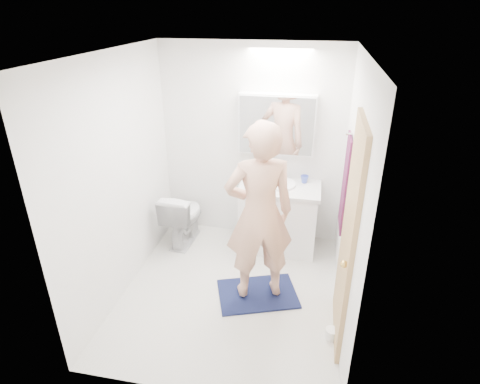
% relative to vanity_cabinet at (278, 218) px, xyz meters
% --- Properties ---
extents(floor, '(2.50, 2.50, 0.00)m').
position_rel_vanity_cabinet_xyz_m(floor, '(-0.39, -0.96, -0.39)').
color(floor, silver).
rests_on(floor, ground).
extents(ceiling, '(2.50, 2.50, 0.00)m').
position_rel_vanity_cabinet_xyz_m(ceiling, '(-0.39, -0.96, 2.01)').
color(ceiling, white).
rests_on(ceiling, floor).
extents(wall_back, '(2.50, 0.00, 2.50)m').
position_rel_vanity_cabinet_xyz_m(wall_back, '(-0.39, 0.29, 0.81)').
color(wall_back, white).
rests_on(wall_back, floor).
extents(wall_front, '(2.50, 0.00, 2.50)m').
position_rel_vanity_cabinet_xyz_m(wall_front, '(-0.39, -2.21, 0.81)').
color(wall_front, white).
rests_on(wall_front, floor).
extents(wall_left, '(0.00, 2.50, 2.50)m').
position_rel_vanity_cabinet_xyz_m(wall_left, '(-1.49, -0.96, 0.81)').
color(wall_left, white).
rests_on(wall_left, floor).
extents(wall_right, '(0.00, 2.50, 2.50)m').
position_rel_vanity_cabinet_xyz_m(wall_right, '(0.71, -0.96, 0.81)').
color(wall_right, white).
rests_on(wall_right, floor).
extents(vanity_cabinet, '(0.90, 0.55, 0.78)m').
position_rel_vanity_cabinet_xyz_m(vanity_cabinet, '(0.00, 0.00, 0.00)').
color(vanity_cabinet, white).
rests_on(vanity_cabinet, floor).
extents(countertop, '(0.95, 0.58, 0.04)m').
position_rel_vanity_cabinet_xyz_m(countertop, '(0.00, -0.00, 0.41)').
color(countertop, white).
rests_on(countertop, vanity_cabinet).
extents(sink_basin, '(0.36, 0.36, 0.03)m').
position_rel_vanity_cabinet_xyz_m(sink_basin, '(0.00, 0.03, 0.45)').
color(sink_basin, white).
rests_on(sink_basin, countertop).
extents(faucet, '(0.02, 0.02, 0.16)m').
position_rel_vanity_cabinet_xyz_m(faucet, '(0.00, 0.22, 0.51)').
color(faucet, silver).
rests_on(faucet, countertop).
extents(medicine_cabinet, '(0.88, 0.14, 0.70)m').
position_rel_vanity_cabinet_xyz_m(medicine_cabinet, '(-0.09, 0.21, 1.11)').
color(medicine_cabinet, white).
rests_on(medicine_cabinet, wall_back).
extents(mirror_panel, '(0.84, 0.01, 0.66)m').
position_rel_vanity_cabinet_xyz_m(mirror_panel, '(-0.09, 0.13, 1.11)').
color(mirror_panel, silver).
rests_on(mirror_panel, medicine_cabinet).
extents(toilet, '(0.44, 0.71, 0.70)m').
position_rel_vanity_cabinet_xyz_m(toilet, '(-1.18, -0.11, -0.04)').
color(toilet, silver).
rests_on(toilet, floor).
extents(bath_rug, '(0.94, 0.78, 0.02)m').
position_rel_vanity_cabinet_xyz_m(bath_rug, '(-0.10, -0.97, -0.38)').
color(bath_rug, '#162045').
rests_on(bath_rug, floor).
extents(person, '(0.77, 0.63, 1.82)m').
position_rel_vanity_cabinet_xyz_m(person, '(-0.10, -0.97, 0.57)').
color(person, tan).
rests_on(person, bath_rug).
extents(door, '(0.04, 0.80, 2.00)m').
position_rel_vanity_cabinet_xyz_m(door, '(0.69, -1.31, 0.61)').
color(door, tan).
rests_on(door, wall_right).
extents(door_knob, '(0.06, 0.06, 0.06)m').
position_rel_vanity_cabinet_xyz_m(door_knob, '(0.65, -1.61, 0.56)').
color(door_knob, gold).
rests_on(door_knob, door).
extents(towel, '(0.02, 0.42, 1.00)m').
position_rel_vanity_cabinet_xyz_m(towel, '(0.69, -0.41, 0.71)').
color(towel, '#19133B').
rests_on(towel, wall_right).
extents(towel_hook, '(0.07, 0.02, 0.02)m').
position_rel_vanity_cabinet_xyz_m(towel_hook, '(0.68, -0.41, 1.23)').
color(towel_hook, silver).
rests_on(towel_hook, wall_right).
extents(soap_bottle_a, '(0.10, 0.10, 0.25)m').
position_rel_vanity_cabinet_xyz_m(soap_bottle_a, '(-0.28, 0.15, 0.55)').
color(soap_bottle_a, '#D6BF8A').
rests_on(soap_bottle_a, countertop).
extents(soap_bottle_b, '(0.12, 0.12, 0.19)m').
position_rel_vanity_cabinet_xyz_m(soap_bottle_b, '(-0.15, 0.18, 0.53)').
color(soap_bottle_b, '#598EBF').
rests_on(soap_bottle_b, countertop).
extents(toothbrush_cup, '(0.12, 0.12, 0.09)m').
position_rel_vanity_cabinet_xyz_m(toothbrush_cup, '(0.27, 0.16, 0.48)').
color(toothbrush_cup, '#3F54BF').
rests_on(toothbrush_cup, countertop).
extents(toilet_paper_roll, '(0.11, 0.11, 0.10)m').
position_rel_vanity_cabinet_xyz_m(toilet_paper_roll, '(0.65, -1.43, -0.34)').
color(toilet_paper_roll, white).
rests_on(toilet_paper_roll, floor).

